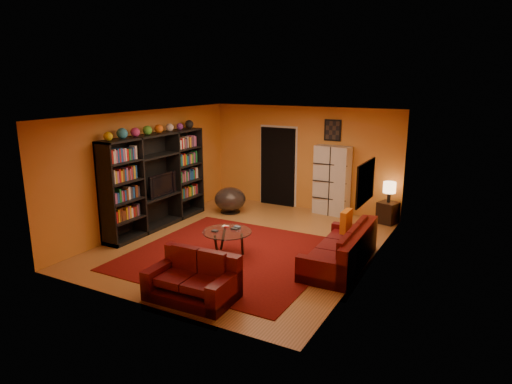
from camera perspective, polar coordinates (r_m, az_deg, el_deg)
The scene contains 20 objects.
floor at distance 9.39m, azimuth -1.36°, elevation -6.37°, with size 6.00×6.00×0.00m, color #945F2D.
ceiling at distance 8.83m, azimuth -1.46°, elevation 9.65°, with size 6.00×6.00×0.00m, color white.
wall_back at distance 11.67m, azimuth 5.96°, elevation 4.23°, with size 6.00×6.00×0.00m, color orange.
wall_front at distance 6.68m, azimuth -14.34°, elevation -3.62°, with size 6.00×6.00×0.00m, color orange.
wall_left at distance 10.47m, azimuth -13.38°, elevation 2.79°, with size 6.00×6.00×0.00m, color orange.
wall_right at distance 8.11m, azimuth 14.11°, elevation -0.49°, with size 6.00×6.00×0.00m, color orange.
rug at distance 8.78m, azimuth -3.08°, elevation -7.83°, with size 3.60×3.60×0.01m, color #4E0909.
doorway at distance 11.96m, azimuth 2.75°, elevation 3.17°, with size 0.95×0.10×2.04m, color black.
wall_art_right at distance 7.76m, azimuth 13.54°, elevation 1.18°, with size 0.03×1.00×0.70m, color black.
wall_art_back at distance 11.28m, azimuth 9.56°, elevation 7.62°, with size 0.42×0.03×0.52m, color black.
entertainment_unit at distance 10.37m, azimuth -12.37°, elevation 1.33°, with size 0.45×3.00×2.10m, color black.
tv at distance 10.40m, azimuth -11.95°, elevation 0.94°, with size 0.12×0.88×0.50m, color black.
sofa at distance 8.34m, azimuth 10.96°, elevation -7.22°, with size 0.94×2.15×0.85m.
loveseat at distance 7.16m, azimuth -7.68°, elevation -10.77°, with size 1.36×0.84×0.85m.
throw_pillow at distance 8.87m, azimuth 11.21°, elevation -3.58°, with size 0.12×0.42×0.42m, color orange.
coffee_table at distance 8.65m, azimuth -3.63°, elevation -5.23°, with size 0.93×0.93×0.46m.
storage_cabinet at distance 11.28m, azimuth 9.46°, elevation 1.43°, with size 0.85×0.38×1.70m, color beige.
bowl_chair at distance 11.39m, azimuth -3.26°, elevation -0.92°, with size 0.78×0.78×0.63m.
side_table at distance 11.00m, azimuth 16.14°, elevation -2.49°, with size 0.40×0.40×0.50m, color black.
table_lamp at distance 10.85m, azimuth 16.35°, elevation 0.48°, with size 0.29×0.29×0.48m.
Camera 1 is at (4.39, -7.63, 3.28)m, focal length 32.00 mm.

